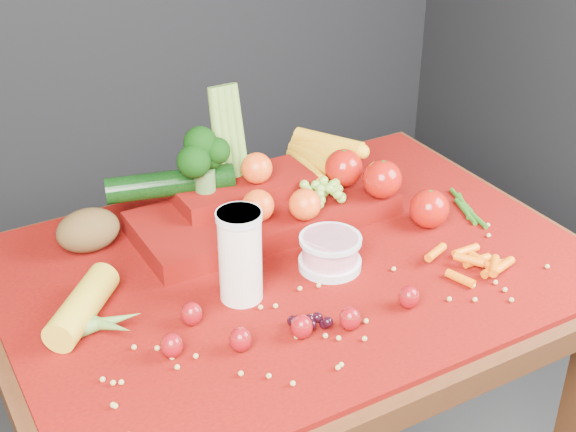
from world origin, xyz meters
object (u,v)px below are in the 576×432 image
milk_glass (240,253)px  produce_mound (274,194)px  yogurt_bowl (330,251)px  table (293,308)px

milk_glass → produce_mound: (0.18, 0.21, -0.03)m
milk_glass → yogurt_bowl: bearing=1.0°
milk_glass → table: bearing=21.1°
produce_mound → yogurt_bowl: bearing=-88.7°
table → produce_mound: bearing=73.9°
table → milk_glass: (-0.13, -0.05, 0.20)m
table → yogurt_bowl: yogurt_bowl is taller
milk_glass → produce_mound: produce_mound is taller
table → produce_mound: produce_mound is taller
table → produce_mound: size_ratio=1.81×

